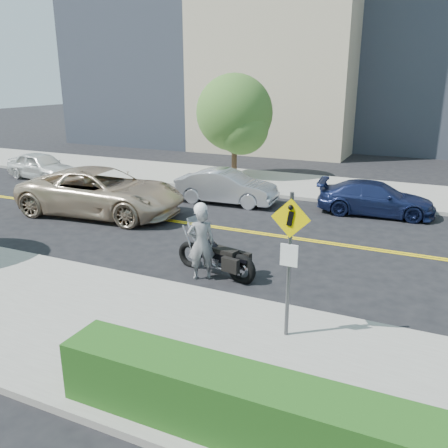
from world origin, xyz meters
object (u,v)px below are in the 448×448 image
at_px(parked_car_silver, 226,187).
at_px(pedestrian_sign, 289,252).
at_px(motorcycle, 215,248).
at_px(motorcyclist, 201,241).
at_px(parked_car_white, 41,166).
at_px(suv, 102,192).
at_px(parked_car_blue, 376,198).

bearing_deg(parked_car_silver, pedestrian_sign, -152.34).
height_order(motorcycle, parked_car_silver, motorcycle).
relative_size(pedestrian_sign, motorcyclist, 1.42).
relative_size(motorcycle, parked_car_white, 0.61).
bearing_deg(parked_car_white, suv, -110.83).
relative_size(motorcyclist, parked_car_silver, 0.49).
xyz_separation_m(motorcyclist, suv, (-6.35, 3.88, -0.15)).
relative_size(motorcyclist, motorcycle, 0.84).
bearing_deg(motorcycle, parked_car_blue, 80.44).
distance_m(motorcyclist, parked_car_blue, 8.97).
relative_size(pedestrian_sign, parked_car_white, 0.73).
bearing_deg(motorcyclist, pedestrian_sign, 110.62).
bearing_deg(motorcyclist, motorcycle, -152.51).
distance_m(motorcyclist, suv, 7.44).
distance_m(motorcyclist, parked_car_white, 15.58).
relative_size(parked_car_white, parked_car_blue, 0.93).
bearing_deg(pedestrian_sign, motorcycle, 138.09).
relative_size(motorcycle, parked_car_silver, 0.58).
bearing_deg(parked_car_blue, parked_car_silver, 93.19).
xyz_separation_m(motorcyclist, motorcycle, (0.22, 0.41, -0.29)).
height_order(suv, parked_car_silver, suv).
xyz_separation_m(parked_car_silver, parked_car_blue, (6.01, 0.86, -0.06)).
bearing_deg(motorcycle, parked_car_silver, 124.31).
distance_m(motorcycle, suv, 7.43).
height_order(parked_car_white, parked_car_silver, parked_car_silver).
bearing_deg(pedestrian_sign, parked_car_blue, 88.18).
relative_size(suv, parked_car_silver, 1.51).
relative_size(suv, parked_car_blue, 1.46).
bearing_deg(motorcycle, motorcyclist, -105.83).
height_order(pedestrian_sign, suv, pedestrian_sign).
height_order(parked_car_white, parked_car_blue, parked_car_white).
bearing_deg(parked_car_white, parked_car_silver, -83.77).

